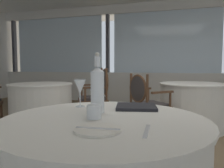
{
  "coord_description": "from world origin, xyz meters",
  "views": [
    {
      "loc": [
        0.27,
        -2.65,
        1.03
      ],
      "look_at": [
        -0.12,
        -1.29,
        0.91
      ],
      "focal_mm": 35.1,
      "sensor_mm": 36.0,
      "label": 1
    }
  ],
  "objects": [
    {
      "name": "water_tumbler",
      "position": [
        -0.14,
        -1.56,
        0.79
      ],
      "size": [
        0.08,
        0.08,
        0.07
      ],
      "primitive_type": "cylinder",
      "color": "white",
      "rests_on": "foreground_table"
    },
    {
      "name": "dining_chair_1_1",
      "position": [
        -1.0,
        0.9,
        0.58
      ],
      "size": [
        0.63,
        0.65,
        1.0
      ],
      "rotation": [
        0.0,
        0.0,
        9.95
      ],
      "color": "brown",
      "rests_on": "ground_plane"
    },
    {
      "name": "dining_chair_0_0",
      "position": [
        -0.13,
        0.5,
        0.54
      ],
      "size": [
        0.66,
        0.66,
        0.92
      ],
      "rotation": [
        0.0,
        0.0,
        7.04
      ],
      "color": "brown",
      "rests_on": "ground_plane"
    },
    {
      "name": "butter_knife",
      "position": [
        -0.05,
        -1.77,
        0.76
      ],
      "size": [
        0.2,
        0.03,
        0.0
      ],
      "primitive_type": "cube",
      "rotation": [
        0.0,
        0.0,
        0.08
      ],
      "color": "silver",
      "rests_on": "foreground_table"
    },
    {
      "name": "dinner_fork",
      "position": [
        0.16,
        -1.72,
        0.75
      ],
      "size": [
        0.03,
        0.19,
        0.0
      ],
      "primitive_type": "cube",
      "rotation": [
        0.0,
        0.0,
        1.61
      ],
      "color": "silver",
      "rests_on": "foreground_table"
    },
    {
      "name": "wine_glass",
      "position": [
        -0.36,
        -1.27,
        0.88
      ],
      "size": [
        0.09,
        0.09,
        0.19
      ],
      "color": "white",
      "rests_on": "foreground_table"
    },
    {
      "name": "menu_book",
      "position": [
        0.03,
        -1.21,
        0.76
      ],
      "size": [
        0.3,
        0.28,
        0.02
      ],
      "primitive_type": "cube",
      "rotation": [
        0.0,
        0.0,
        0.19
      ],
      "color": "black",
      "rests_on": "foreground_table"
    },
    {
      "name": "background_table_0",
      "position": [
        0.57,
        1.17,
        0.37
      ],
      "size": [
        1.1,
        1.1,
        0.75
      ],
      "color": "silver",
      "rests_on": "ground_plane"
    },
    {
      "name": "background_table_1",
      "position": [
        -1.81,
        0.42,
        0.37
      ],
      "size": [
        1.01,
        1.01,
        0.75
      ],
      "color": "silver",
      "rests_on": "ground_plane"
    },
    {
      "name": "water_bottle",
      "position": [
        -0.18,
        -1.41,
        0.9
      ],
      "size": [
        0.08,
        0.08,
        0.36
      ],
      "color": "white",
      "rests_on": "foreground_table"
    },
    {
      "name": "side_plate",
      "position": [
        -0.05,
        -1.77,
        0.75
      ],
      "size": [
        0.21,
        0.21,
        0.01
      ],
      "primitive_type": "cylinder",
      "color": "silver",
      "rests_on": "foreground_table"
    },
    {
      "name": "window_wall_far",
      "position": [
        0.0,
        3.43,
        1.1
      ],
      "size": [
        10.19,
        0.14,
        2.74
      ],
      "color": "silver",
      "rests_on": "ground_plane"
    },
    {
      "name": "ground_plane",
      "position": [
        0.0,
        0.0,
        0.0
      ],
      "size": [
        13.25,
        13.25,
        0.0
      ],
      "primitive_type": "plane",
      "color": "#756047"
    }
  ]
}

